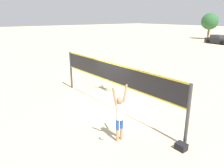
% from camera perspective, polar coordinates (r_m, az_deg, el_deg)
% --- Properties ---
extents(ground_plane, '(200.00, 200.00, 0.00)m').
position_cam_1_polar(ground_plane, '(11.27, -0.00, -6.33)').
color(ground_plane, '#C6B28C').
extents(volleyball_net, '(8.72, 0.13, 2.37)m').
position_cam_1_polar(volleyball_net, '(10.71, -0.00, 1.97)').
color(volleyball_net, '#38383D').
rests_on(volleyball_net, ground_plane).
extents(player_spiker, '(0.28, 0.71, 2.17)m').
position_cam_1_polar(player_spiker, '(8.04, 2.01, -7.48)').
color(player_spiker, tan).
rests_on(player_spiker, ground_plane).
extents(player_blocker, '(0.28, 0.70, 2.11)m').
position_cam_1_polar(player_blocker, '(13.44, -0.72, 2.58)').
color(player_blocker, beige).
rests_on(player_blocker, ground_plane).
extents(volleyball, '(0.23, 0.23, 0.23)m').
position_cam_1_polar(volleyball, '(8.59, -2.43, -13.55)').
color(volleyball, white).
rests_on(volleyball, ground_plane).
extents(gear_bag, '(0.38, 0.31, 0.25)m').
position_cam_1_polar(gear_bag, '(8.36, 17.62, -15.31)').
color(gear_bag, black).
rests_on(gear_bag, ground_plane).
extents(parked_car_near, '(4.59, 2.61, 1.50)m').
position_cam_1_polar(parked_car_near, '(42.16, 26.01, 10.33)').
color(parked_car_near, '#232328').
rests_on(parked_car_near, ground_plane).
extents(tree_left_cluster, '(3.31, 3.31, 5.19)m').
position_cam_1_polar(tree_left_cluster, '(50.04, 24.19, 14.67)').
color(tree_left_cluster, brown).
rests_on(tree_left_cluster, ground_plane).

